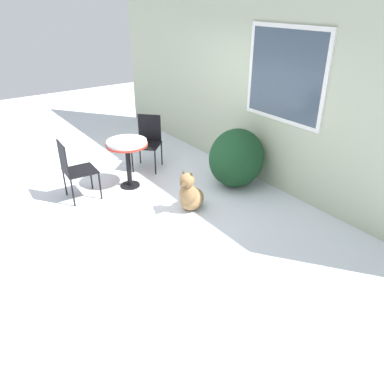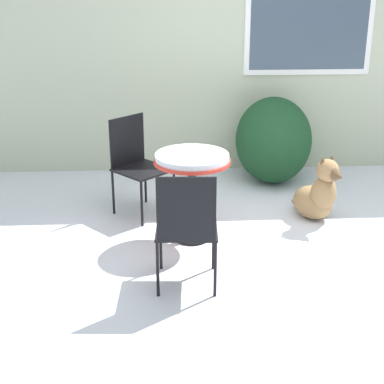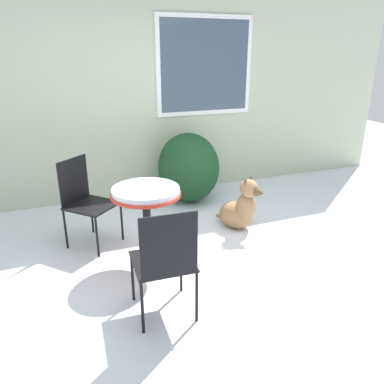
# 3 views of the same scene
# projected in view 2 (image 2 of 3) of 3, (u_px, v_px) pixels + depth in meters

# --- Properties ---
(ground_plane) EXTENTS (16.00, 16.00, 0.00)m
(ground_plane) POSITION_uv_depth(u_px,v_px,m) (263.00, 249.00, 5.10)
(ground_plane) COLOR silver
(house_wall) EXTENTS (8.00, 0.10, 3.38)m
(house_wall) POSITION_uv_depth(u_px,v_px,m) (241.00, 23.00, 6.53)
(house_wall) COLOR #B2BC9E
(house_wall) RESTS_ON ground_plane
(shrub_left) EXTENTS (0.84, 0.93, 0.96)m
(shrub_left) POSITION_uv_depth(u_px,v_px,m) (273.00, 140.00, 6.53)
(shrub_left) COLOR #194223
(shrub_left) RESTS_ON ground_plane
(patio_table) EXTENTS (0.66, 0.66, 0.80)m
(patio_table) POSITION_uv_depth(u_px,v_px,m) (192.00, 168.00, 5.06)
(patio_table) COLOR black
(patio_table) RESTS_ON ground_plane
(patio_chair_near_table) EXTENTS (0.65, 0.65, 0.95)m
(patio_chair_near_table) POSITION_uv_depth(u_px,v_px,m) (137.00, 161.00, 5.70)
(patio_chair_near_table) COLOR black
(patio_chair_near_table) RESTS_ON ground_plane
(patio_chair_far_side) EXTENTS (0.48, 0.48, 0.95)m
(patio_chair_far_side) POSITION_uv_depth(u_px,v_px,m) (187.00, 225.00, 4.31)
(patio_chair_far_side) COLOR black
(patio_chair_far_side) RESTS_ON ground_plane
(dog) EXTENTS (0.50, 0.62, 0.66)m
(dog) POSITION_uv_depth(u_px,v_px,m) (318.00, 196.00, 5.61)
(dog) COLOR #937047
(dog) RESTS_ON ground_plane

